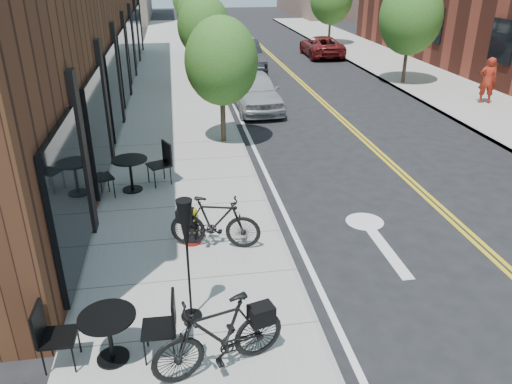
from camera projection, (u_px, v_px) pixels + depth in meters
ground at (319, 327)px, 7.98m from camera, size 120.00×120.00×0.00m
sidewalk_near at (179, 135)px, 16.62m from camera, size 4.00×70.00×0.12m
sidewalk_far at (507, 118)px, 18.37m from camera, size 4.00×70.00×0.12m
building_near at (45, 16)px, 18.09m from camera, size 5.00×28.00×7.00m
tree_near_a at (221, 61)px, 14.85m from camera, size 2.20×2.20×3.81m
tree_near_b at (203, 26)px, 21.97m from camera, size 2.30×2.30×3.98m
tree_near_c at (195, 13)px, 29.21m from camera, size 2.10×2.10×3.67m
tree_far_b at (411, 17)px, 22.27m from camera, size 2.80×2.80×4.62m
fire_hydrant at (191, 225)px, 10.00m from camera, size 0.47×0.47×0.83m
bicycle_left at (219, 335)px, 6.79m from camera, size 2.00×1.05×1.16m
bicycle_right at (215, 222)px, 9.79m from camera, size 1.88×0.95×1.09m
bistro_set_a at (109, 331)px, 6.98m from camera, size 1.85×0.82×1.00m
bistro_set_c at (131, 170)px, 12.25m from camera, size 2.02×1.27×1.08m
patio_umbrella at (186, 236)px, 7.41m from camera, size 0.34×0.34×2.09m
parked_car_a at (255, 91)px, 19.43m from camera, size 1.83×4.29×1.45m
parked_car_b at (243, 56)px, 26.12m from camera, size 1.88×4.82×1.56m
parked_car_c at (218, 43)px, 31.04m from camera, size 2.53×4.96×1.38m
parked_car_far at (321, 46)px, 30.27m from camera, size 2.17×4.47×1.22m
pedestrian at (488, 80)px, 19.76m from camera, size 0.77×0.65×1.81m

